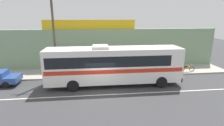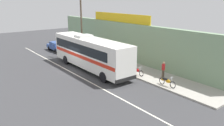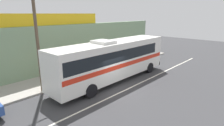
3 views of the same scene
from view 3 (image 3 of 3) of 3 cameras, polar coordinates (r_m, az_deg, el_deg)
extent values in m
plane|color=#3A3A3D|center=(14.98, 1.01, -7.98)|extent=(70.00, 70.00, 0.00)
cube|color=#A8A399|center=(18.60, -11.03, -3.34)|extent=(30.00, 3.60, 0.14)
cube|color=gray|center=(19.76, -15.09, 4.49)|extent=(30.00, 0.70, 4.80)
cube|color=gold|center=(19.00, -18.03, 12.84)|extent=(10.99, 0.12, 1.10)
cube|color=silver|center=(14.50, 3.39, -8.80)|extent=(30.00, 0.14, 0.01)
cube|color=white|center=(16.15, 0.52, 1.21)|extent=(12.36, 2.47, 3.10)
cube|color=black|center=(15.67, -0.70, 2.84)|extent=(10.87, 2.49, 0.96)
cube|color=red|center=(16.22, 0.51, 0.18)|extent=(12.11, 2.49, 0.36)
cube|color=black|center=(20.92, 11.98, 5.37)|extent=(0.04, 2.22, 1.40)
cube|color=black|center=(21.29, 11.70, 0.54)|extent=(0.12, 2.47, 0.36)
cube|color=silver|center=(14.95, -2.68, 6.59)|extent=(1.40, 1.73, 0.24)
cylinder|color=black|center=(20.37, 6.09, -0.19)|extent=(1.04, 0.32, 1.04)
cylinder|color=black|center=(19.15, 11.57, -1.42)|extent=(1.04, 0.32, 1.04)
cylinder|color=black|center=(15.09, -12.37, -6.04)|extent=(1.04, 0.32, 1.04)
cylinder|color=black|center=(13.39, -6.65, -8.57)|extent=(1.04, 0.32, 1.04)
cylinder|color=brown|center=(14.21, -22.45, 7.97)|extent=(0.22, 0.22, 8.49)
torus|color=black|center=(25.31, 10.44, 2.52)|extent=(0.62, 0.06, 0.62)
torus|color=black|center=(24.32, 8.89, 2.08)|extent=(0.62, 0.06, 0.62)
cylinder|color=silver|center=(25.19, 10.37, 3.16)|extent=(0.34, 0.04, 0.65)
cylinder|color=silver|center=(25.04, 10.28, 3.84)|extent=(0.03, 0.56, 0.03)
ellipsoid|color=orange|center=(24.83, 9.78, 2.73)|extent=(0.56, 0.22, 0.34)
cube|color=black|center=(24.57, 9.43, 2.91)|extent=(0.52, 0.20, 0.10)
ellipsoid|color=orange|center=(24.34, 8.99, 2.42)|extent=(0.36, 0.14, 0.16)
torus|color=black|center=(22.20, 4.90, 0.94)|extent=(0.62, 0.06, 0.62)
torus|color=black|center=(21.25, 2.81, 0.33)|extent=(0.62, 0.06, 0.62)
cylinder|color=silver|center=(22.06, 4.79, 1.66)|extent=(0.34, 0.04, 0.65)
cylinder|color=silver|center=(21.91, 4.64, 2.43)|extent=(0.03, 0.56, 0.03)
ellipsoid|color=red|center=(21.72, 3.99, 1.13)|extent=(0.56, 0.22, 0.34)
cube|color=black|center=(21.48, 3.51, 1.31)|extent=(0.52, 0.20, 0.10)
ellipsoid|color=red|center=(21.26, 2.92, 0.73)|extent=(0.36, 0.14, 0.16)
cylinder|color=brown|center=(24.31, 4.22, 2.42)|extent=(0.13, 0.13, 0.79)
cylinder|color=brown|center=(24.21, 4.55, 2.36)|extent=(0.13, 0.13, 0.79)
cylinder|color=red|center=(24.12, 4.41, 3.99)|extent=(0.30, 0.30, 0.59)
sphere|color=tan|center=(24.04, 4.43, 5.00)|extent=(0.21, 0.21, 0.21)
cylinder|color=red|center=(24.23, 4.04, 4.12)|extent=(0.08, 0.08, 0.55)
cylinder|color=red|center=(23.99, 4.79, 4.00)|extent=(0.08, 0.08, 0.55)
cylinder|color=brown|center=(17.85, -13.73, -2.64)|extent=(0.13, 0.13, 0.84)
cylinder|color=brown|center=(17.71, -13.40, -2.76)|extent=(0.13, 0.13, 0.84)
cylinder|color=#23519E|center=(17.57, -13.71, -0.41)|extent=(0.30, 0.30, 0.63)
sphere|color=tan|center=(17.46, -13.81, 1.04)|extent=(0.23, 0.23, 0.23)
cylinder|color=#23519E|center=(17.73, -14.08, -0.20)|extent=(0.08, 0.08, 0.58)
cylinder|color=#23519E|center=(17.40, -13.35, -0.44)|extent=(0.08, 0.08, 0.58)
camera|label=1|loc=(10.95, 71.98, 7.44)|focal=28.34mm
camera|label=2|loc=(32.31, 48.34, 13.46)|focal=35.85mm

